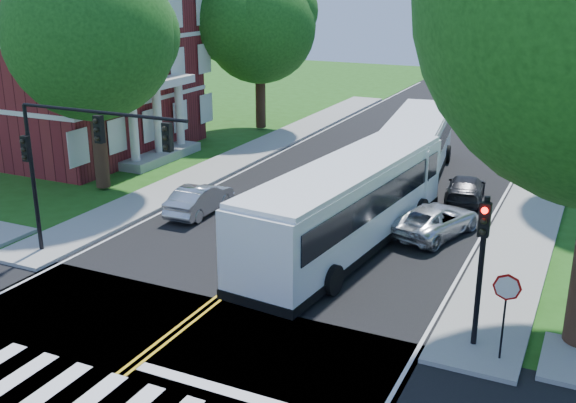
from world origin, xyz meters
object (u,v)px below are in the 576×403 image
Objects in this scene: bus_lead at (348,204)px; suv at (435,220)px; hatchback at (200,199)px; signal_nw at (77,149)px; signal_ne at (482,253)px; bus_follow at (415,148)px; dark_sedan at (466,188)px.

suv is at bearing -128.56° from bus_lead.
bus_lead is 7.55m from hatchback.
signal_ne is at bearing 0.05° from signal_nw.
bus_lead is at bearing 34.67° from signal_nw.
bus_follow is (-6.16, 15.95, -1.25)m from signal_ne.
signal_ne is at bearing 95.79° from dark_sedan.
signal_nw is 7.59m from hatchback.
hatchback is (-13.36, 6.57, -2.29)m from signal_ne.
signal_nw is at bearing 54.89° from suv.
dark_sedan is at bearing -148.16° from hatchback.
signal_ne is 15.06m from hatchback.
hatchback is (-7.20, -9.38, -1.04)m from bus_follow.
suv is at bearing 110.74° from signal_ne.
suv is 5.10m from dark_sedan.
bus_lead is 3.32× the size of hatchback.
signal_ne is 0.95× the size of suv.
suv is at bearing 80.97° from dark_sedan.
bus_lead is 10.36m from bus_follow.
suv is at bearing 103.87° from bus_follow.
signal_ne reaches higher than bus_lead.
signal_nw reaches higher than suv.
bus_follow is 2.76× the size of suv.
bus_follow reaches higher than suv.
hatchback is at bearing 153.81° from signal_ne.
signal_ne is at bearing 142.41° from bus_lead.
bus_lead is at bearing 170.45° from hatchback.
signal_ne is 0.35× the size of bus_follow.
signal_nw is 14.25m from suv.
bus_follow is at bearing -43.88° from dark_sedan.
suv is at bearing 37.87° from signal_nw.
bus_follow is 4.14m from dark_sedan.
signal_nw is at bearing -179.95° from signal_ne.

